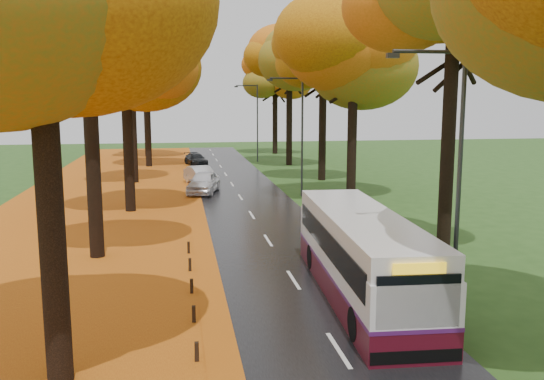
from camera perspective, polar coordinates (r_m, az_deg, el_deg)
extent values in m
cube|color=black|center=(33.70, -2.24, -2.18)|extent=(6.50, 90.00, 0.04)
cube|color=silver|center=(33.70, -2.24, -2.14)|extent=(0.12, 90.00, 0.01)
cube|color=#993D0D|center=(33.83, -17.56, -2.58)|extent=(12.00, 90.00, 0.02)
cube|color=#C66B14|center=(33.47, -7.43, -2.29)|extent=(0.90, 90.00, 0.01)
cylinder|color=black|center=(13.81, -21.14, -1.13)|extent=(0.60, 0.60, 8.58)
cylinder|color=black|center=(24.64, -17.39, 3.97)|extent=(0.60, 0.60, 9.15)
ellipsoid|color=orange|center=(24.84, -18.04, 17.22)|extent=(8.00, 8.00, 6.24)
cylinder|color=black|center=(34.53, -14.06, 4.50)|extent=(0.60, 0.60, 8.00)
ellipsoid|color=orange|center=(34.52, -14.39, 12.79)|extent=(9.20, 9.20, 7.18)
cylinder|color=black|center=(46.50, -13.62, 5.97)|extent=(0.60, 0.60, 8.58)
ellipsoid|color=orange|center=(46.54, -13.87, 12.57)|extent=(8.00, 8.00, 6.24)
cylinder|color=black|center=(57.42, -12.23, 6.85)|extent=(0.60, 0.60, 9.15)
ellipsoid|color=orange|center=(57.50, -12.42, 12.55)|extent=(9.20, 9.20, 7.18)
cylinder|color=black|center=(67.45, -12.31, 6.66)|extent=(0.60, 0.60, 8.00)
ellipsoid|color=orange|center=(67.44, -12.45, 10.90)|extent=(8.00, 8.00, 6.24)
cylinder|color=black|center=(26.08, 17.04, 4.32)|extent=(0.60, 0.60, 9.22)
ellipsoid|color=#CC8D0F|center=(26.28, 17.64, 16.93)|extent=(8.20, 8.20, 6.40)
cylinder|color=black|center=(37.05, 7.93, 5.12)|extent=(0.60, 0.60, 8.19)
ellipsoid|color=#CC8D0F|center=(37.06, 8.11, 13.04)|extent=(9.20, 9.20, 7.18)
cylinder|color=black|center=(46.81, 5.02, 6.29)|extent=(0.60, 0.60, 8.70)
ellipsoid|color=#CC8D0F|center=(46.87, 5.12, 12.95)|extent=(8.20, 8.20, 6.40)
cylinder|color=black|center=(57.40, 1.72, 7.08)|extent=(0.60, 0.60, 9.22)
ellipsoid|color=#CC8D0F|center=(57.49, 1.74, 12.83)|extent=(9.20, 9.20, 7.18)
cylinder|color=black|center=(69.32, 0.30, 7.00)|extent=(0.60, 0.60, 8.19)
ellipsoid|color=#CC8D0F|center=(69.33, 0.31, 11.23)|extent=(8.20, 8.20, 6.40)
cube|color=black|center=(15.19, -7.46, -15.62)|extent=(0.11, 0.11, 0.52)
cube|color=black|center=(17.59, -7.75, -12.10)|extent=(0.11, 0.11, 0.52)
cube|color=black|center=(20.04, -7.97, -9.43)|extent=(0.11, 0.11, 0.52)
cube|color=black|center=(22.52, -8.13, -7.35)|extent=(0.11, 0.11, 0.52)
cube|color=black|center=(25.03, -8.26, -5.68)|extent=(0.11, 0.11, 0.52)
cylinder|color=#333538|center=(18.01, 18.02, 0.36)|extent=(0.14, 0.14, 8.00)
cylinder|color=#333538|center=(17.39, 15.36, 13.08)|extent=(2.20, 0.11, 0.11)
cube|color=#333538|center=(16.96, 11.87, 12.91)|extent=(0.35, 0.18, 0.14)
cylinder|color=#333538|center=(38.78, 3.01, 5.22)|extent=(0.14, 0.14, 8.00)
cylinder|color=#333538|center=(38.50, 1.42, 11.01)|extent=(2.20, 0.11, 0.11)
cube|color=#333538|center=(38.31, -0.22, 10.85)|extent=(0.35, 0.18, 0.14)
cylinder|color=#333538|center=(60.43, -1.45, 6.60)|extent=(0.14, 0.14, 8.00)
cylinder|color=#333538|center=(60.25, -2.52, 10.30)|extent=(2.20, 0.11, 0.11)
cube|color=#333538|center=(60.13, -3.58, 10.18)|extent=(0.35, 0.18, 0.14)
cube|color=#460B17|center=(19.74, 8.78, -9.09)|extent=(2.96, 10.66, 0.86)
cube|color=white|center=(19.44, 8.86, -6.13)|extent=(2.96, 10.66, 1.25)
cube|color=white|center=(19.22, 8.93, -3.37)|extent=(2.90, 10.44, 0.67)
cube|color=#4D195A|center=(19.60, 8.82, -7.76)|extent=(2.98, 10.68, 0.12)
cube|color=black|center=(19.35, 8.89, -5.04)|extent=(2.94, 9.81, 0.81)
cube|color=black|center=(14.62, 14.28, -10.67)|extent=(2.11, 0.17, 1.34)
cube|color=yellow|center=(14.37, 14.41, -7.54)|extent=(1.32, 0.13, 0.27)
cube|color=black|center=(15.17, 14.04, -15.67)|extent=(2.35, 0.25, 0.34)
cylinder|color=black|center=(16.21, 8.35, -13.02)|extent=(0.32, 0.97, 0.96)
cylinder|color=black|center=(16.86, 15.63, -12.38)|extent=(0.32, 0.97, 0.96)
cylinder|color=black|center=(22.46, 4.02, -6.64)|extent=(0.32, 0.97, 0.96)
cylinder|color=black|center=(22.93, 9.36, -6.41)|extent=(0.32, 0.97, 0.96)
imported|color=silver|center=(40.43, -6.80, 0.77)|extent=(2.83, 4.78, 1.53)
imported|color=#AFB2B8|center=(44.46, -7.04, 1.44)|extent=(2.72, 4.52, 1.41)
imported|color=black|center=(57.70, -7.55, 3.04)|extent=(2.52, 4.23, 1.15)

